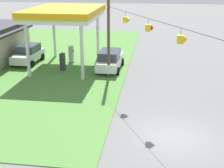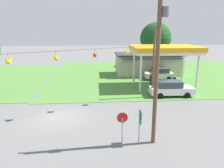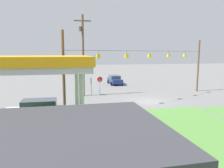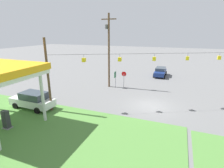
{
  "view_description": "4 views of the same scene",
  "coord_description": "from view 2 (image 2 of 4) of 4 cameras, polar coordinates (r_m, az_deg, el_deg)",
  "views": [
    {
      "loc": [
        -15.32,
        1.22,
        8.35
      ],
      "look_at": [
        2.61,
        3.72,
        1.93
      ],
      "focal_mm": 50.0,
      "sensor_mm": 36.0,
      "label": 1
    },
    {
      "loc": [
        3.21,
        -18.5,
        7.79
      ],
      "look_at": [
        5.01,
        3.96,
        1.94
      ],
      "focal_mm": 35.0,
      "sensor_mm": 36.0,
      "label": 2
    },
    {
      "loc": [
        9.68,
        23.69,
        5.66
      ],
      "look_at": [
        5.15,
        3.23,
        2.67
      ],
      "focal_mm": 35.0,
      "sensor_mm": 36.0,
      "label": 3
    },
    {
      "loc": [
        -2.48,
        18.55,
        8.05
      ],
      "look_at": [
        3.89,
        2.18,
        2.78
      ],
      "focal_mm": 28.0,
      "sensor_mm": 36.0,
      "label": 4
    }
  ],
  "objects": [
    {
      "name": "utility_pole_main",
      "position": [
        14.19,
        11.91,
        6.42
      ],
      "size": [
        2.2,
        0.44,
        10.51
      ],
      "color": "brown",
      "rests_on": "ground"
    },
    {
      "name": "fuel_pump_near",
      "position": [
        29.71,
        10.4,
        0.69
      ],
      "size": [
        0.71,
        0.56,
        1.66
      ],
      "color": "gray",
      "rests_on": "ground"
    },
    {
      "name": "tree_behind_station",
      "position": [
        46.07,
        11.32,
        11.68
      ],
      "size": [
        6.29,
        6.29,
        8.85
      ],
      "color": "#4C3828",
      "rests_on": "ground"
    },
    {
      "name": "car_at_pumps_rear",
      "position": [
        34.16,
        12.25,
        2.64
      ],
      "size": [
        4.31,
        2.2,
        1.82
      ],
      "rotation": [
        0.0,
        0.0,
        3.11
      ],
      "color": "white",
      "rests_on": "ground"
    },
    {
      "name": "fuel_pump_far",
      "position": [
        30.61,
        15.81,
        0.78
      ],
      "size": [
        0.71,
        0.56,
        1.66
      ],
      "color": "gray",
      "rests_on": "ground"
    },
    {
      "name": "ground_plane",
      "position": [
        20.33,
        -13.44,
        -8.4
      ],
      "size": [
        160.0,
        160.0,
        0.0
      ],
      "primitive_type": "plane",
      "color": "slate"
    },
    {
      "name": "stop_sign_roadside",
      "position": [
        14.52,
        2.72,
        -9.77
      ],
      "size": [
        0.8,
        0.08,
        2.5
      ],
      "rotation": [
        0.0,
        0.0,
        3.14
      ],
      "color": "#99999E",
      "rests_on": "ground"
    },
    {
      "name": "grass_verge_station_corner",
      "position": [
        38.55,
        12.28,
        2.59
      ],
      "size": [
        36.0,
        28.0,
        0.04
      ],
      "primitive_type": "cube",
      "color": "#4C7F38",
      "rests_on": "ground"
    },
    {
      "name": "signal_span_gantry",
      "position": [
        19.1,
        -14.19,
        3.3
      ],
      "size": [
        19.65,
        10.24,
        7.55
      ],
      "color": "brown",
      "rests_on": "ground"
    },
    {
      "name": "route_sign",
      "position": [
        15.04,
        7.3,
        -9.4
      ],
      "size": [
        0.1,
        0.7,
        2.4
      ],
      "color": "gray",
      "rests_on": "ground"
    },
    {
      "name": "gas_station_store",
      "position": [
        37.67,
        9.41,
        5.22
      ],
      "size": [
        10.93,
        5.86,
        3.58
      ],
      "color": "#B2A893",
      "rests_on": "ground"
    },
    {
      "name": "gas_station_canopy",
      "position": [
        29.44,
        13.61,
        8.59
      ],
      "size": [
        8.53,
        6.03,
        5.46
      ],
      "color": "silver",
      "rests_on": "ground"
    },
    {
      "name": "car_at_pumps_front",
      "position": [
        26.19,
        15.1,
        -1.11
      ],
      "size": [
        5.03,
        2.2,
        1.84
      ],
      "rotation": [
        0.0,
        0.0,
        -0.02
      ],
      "color": "white",
      "rests_on": "ground"
    }
  ]
}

